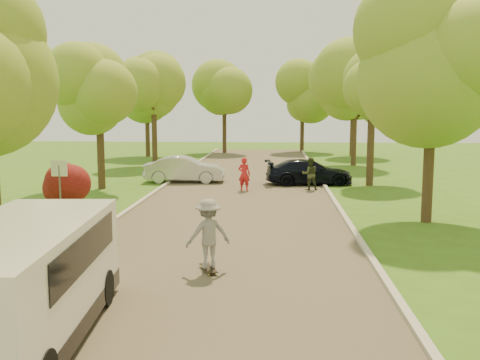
% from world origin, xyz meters
% --- Properties ---
extents(ground, '(100.00, 100.00, 0.00)m').
position_xyz_m(ground, '(0.00, 0.00, 0.00)').
color(ground, '#3C6117').
rests_on(ground, ground).
extents(road, '(8.00, 60.00, 0.01)m').
position_xyz_m(road, '(0.00, 8.00, 0.01)').
color(road, '#4C4438').
rests_on(road, ground).
extents(curb_left, '(0.18, 60.00, 0.12)m').
position_xyz_m(curb_left, '(-4.05, 8.00, 0.06)').
color(curb_left, '#B2AD9E').
rests_on(curb_left, ground).
extents(curb_right, '(0.18, 60.00, 0.12)m').
position_xyz_m(curb_right, '(4.05, 8.00, 0.06)').
color(curb_right, '#B2AD9E').
rests_on(curb_right, ground).
extents(street_sign, '(0.55, 0.06, 2.17)m').
position_xyz_m(street_sign, '(-5.80, 4.00, 1.56)').
color(street_sign, '#59595E').
rests_on(street_sign, ground).
extents(red_shrub, '(1.70, 1.70, 1.95)m').
position_xyz_m(red_shrub, '(-6.30, 5.50, 1.10)').
color(red_shrub, '#382619').
rests_on(red_shrub, ground).
extents(tree_l_midb, '(4.30, 4.20, 6.62)m').
position_xyz_m(tree_l_midb, '(-6.81, 12.00, 4.59)').
color(tree_l_midb, '#382619').
rests_on(tree_l_midb, ground).
extents(tree_l_far, '(4.92, 4.80, 7.79)m').
position_xyz_m(tree_l_far, '(-6.39, 22.00, 5.47)').
color(tree_l_far, '#382619').
rests_on(tree_l_far, ground).
extents(tree_r_mida, '(5.13, 5.00, 7.95)m').
position_xyz_m(tree_r_mida, '(7.02, 5.00, 5.54)').
color(tree_r_mida, '#382619').
rests_on(tree_r_mida, ground).
extents(tree_r_midb, '(4.51, 4.40, 7.01)m').
position_xyz_m(tree_r_midb, '(6.60, 14.00, 4.88)').
color(tree_r_midb, '#382619').
rests_on(tree_r_midb, ground).
extents(tree_r_far, '(5.33, 5.20, 8.34)m').
position_xyz_m(tree_r_far, '(7.23, 24.00, 5.83)').
color(tree_r_far, '#382619').
rests_on(tree_r_far, ground).
extents(tree_bg_a, '(5.12, 5.00, 7.72)m').
position_xyz_m(tree_bg_a, '(-8.78, 30.00, 5.31)').
color(tree_bg_a, '#382619').
rests_on(tree_bg_a, ground).
extents(tree_bg_b, '(5.12, 5.00, 7.95)m').
position_xyz_m(tree_bg_b, '(8.22, 32.00, 5.54)').
color(tree_bg_b, '#382619').
rests_on(tree_bg_b, ground).
extents(tree_bg_c, '(4.92, 4.80, 7.33)m').
position_xyz_m(tree_bg_c, '(-2.79, 34.00, 5.02)').
color(tree_bg_c, '#382619').
rests_on(tree_bg_c, ground).
extents(tree_bg_d, '(5.12, 5.00, 7.72)m').
position_xyz_m(tree_bg_d, '(4.22, 36.00, 5.31)').
color(tree_bg_d, '#382619').
rests_on(tree_bg_d, ground).
extents(minivan, '(2.55, 5.57, 2.02)m').
position_xyz_m(minivan, '(-2.64, -5.38, 1.06)').
color(minivan, white).
rests_on(minivan, ground).
extents(silver_sedan, '(4.29, 1.61, 1.40)m').
position_xyz_m(silver_sedan, '(-3.30, 14.56, 0.70)').
color(silver_sedan, '#BCBCC1').
rests_on(silver_sedan, ground).
extents(dark_sedan, '(4.69, 2.39, 1.30)m').
position_xyz_m(dark_sedan, '(3.30, 14.13, 0.65)').
color(dark_sedan, black).
rests_on(dark_sedan, ground).
extents(longboard, '(0.56, 0.89, 0.10)m').
position_xyz_m(longboard, '(-0.04, -1.22, 0.09)').
color(longboard, black).
rests_on(longboard, ground).
extents(skateboarder, '(1.24, 1.00, 1.68)m').
position_xyz_m(skateboarder, '(-0.04, -1.22, 0.95)').
color(skateboarder, gray).
rests_on(skateboarder, longboard).
extents(person_striped, '(0.67, 0.53, 1.61)m').
position_xyz_m(person_striped, '(0.07, 11.69, 0.81)').
color(person_striped, red).
rests_on(person_striped, ground).
extents(person_olive, '(0.86, 0.73, 1.59)m').
position_xyz_m(person_olive, '(3.22, 12.14, 0.79)').
color(person_olive, '#303821').
rests_on(person_olive, ground).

